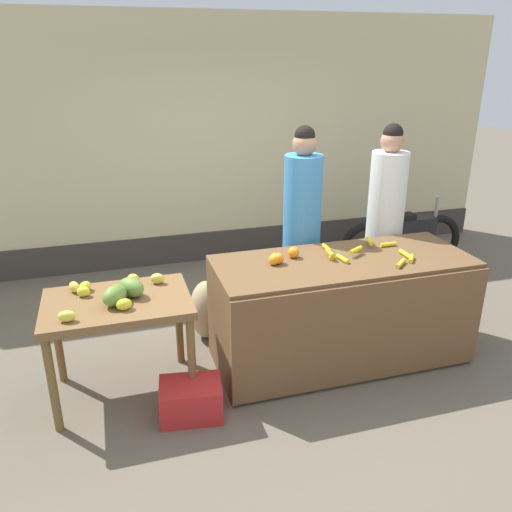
% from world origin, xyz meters
% --- Properties ---
extents(ground_plane, '(24.00, 24.00, 0.00)m').
position_xyz_m(ground_plane, '(0.00, 0.00, 0.00)').
color(ground_plane, '#665B4C').
extents(market_wall_back, '(7.33, 0.23, 2.89)m').
position_xyz_m(market_wall_back, '(0.00, 2.65, 1.41)').
color(market_wall_back, beige).
rests_on(market_wall_back, ground).
extents(fruit_stall_counter, '(2.09, 0.85, 0.90)m').
position_xyz_m(fruit_stall_counter, '(0.49, -0.01, 0.45)').
color(fruit_stall_counter, brown).
rests_on(fruit_stall_counter, ground).
extents(side_table_wooden, '(1.05, 0.71, 0.79)m').
position_xyz_m(side_table_wooden, '(-1.29, 0.00, 0.69)').
color(side_table_wooden, brown).
rests_on(side_table_wooden, ground).
extents(banana_bunch_pile, '(0.69, 0.61, 0.07)m').
position_xyz_m(banana_bunch_pile, '(0.70, 0.02, 0.93)').
color(banana_bunch_pile, yellow).
rests_on(banana_bunch_pile, fruit_stall_counter).
extents(orange_pile, '(0.29, 0.19, 0.09)m').
position_xyz_m(orange_pile, '(-0.01, 0.09, 0.95)').
color(orange_pile, orange).
rests_on(orange_pile, fruit_stall_counter).
extents(mango_papaya_pile, '(0.77, 0.58, 0.14)m').
position_xyz_m(mango_papaya_pile, '(-1.28, 0.02, 0.85)').
color(mango_papaya_pile, yellow).
rests_on(mango_papaya_pile, side_table_wooden).
extents(vendor_woman_blue_shirt, '(0.34, 0.34, 1.88)m').
position_xyz_m(vendor_woman_blue_shirt, '(0.38, 0.66, 0.95)').
color(vendor_woman_blue_shirt, '#33333D').
rests_on(vendor_woman_blue_shirt, ground).
extents(vendor_woman_white_shirt, '(0.34, 0.34, 1.87)m').
position_xyz_m(vendor_woman_white_shirt, '(1.21, 0.62, 0.95)').
color(vendor_woman_white_shirt, '#33333D').
rests_on(vendor_woman_white_shirt, ground).
extents(parked_motorcycle, '(1.60, 0.18, 0.88)m').
position_xyz_m(parked_motorcycle, '(2.00, 1.53, 0.40)').
color(parked_motorcycle, black).
rests_on(parked_motorcycle, ground).
extents(produce_crate, '(0.48, 0.38, 0.26)m').
position_xyz_m(produce_crate, '(-0.85, -0.41, 0.13)').
color(produce_crate, red).
rests_on(produce_crate, ground).
extents(produce_sack, '(0.38, 0.42, 0.55)m').
position_xyz_m(produce_sack, '(-0.52, 0.66, 0.27)').
color(produce_sack, tan).
rests_on(produce_sack, ground).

